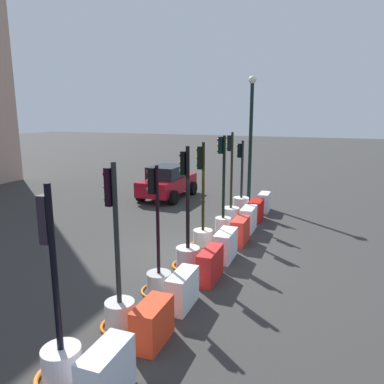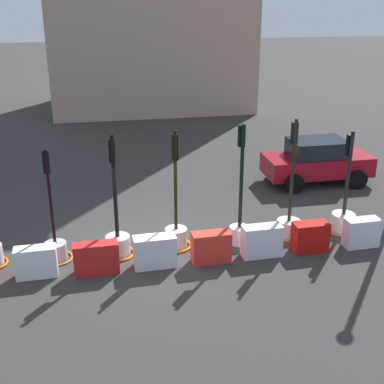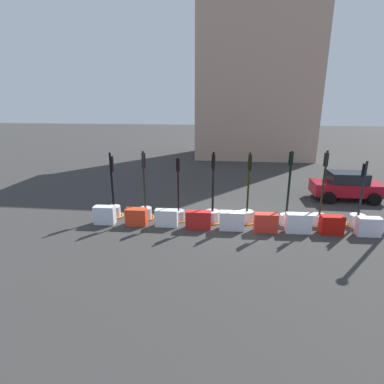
{
  "view_description": "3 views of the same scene",
  "coord_description": "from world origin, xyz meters",
  "px_view_note": "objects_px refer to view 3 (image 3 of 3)",
  "views": [
    {
      "loc": [
        -9.87,
        -4.03,
        4.23
      ],
      "look_at": [
        1.55,
        0.64,
        1.6
      ],
      "focal_mm": 34.64,
      "sensor_mm": 36.0,
      "label": 1
    },
    {
      "loc": [
        -1.3,
        -13.11,
        6.87
      ],
      "look_at": [
        1.27,
        0.22,
        1.51
      ],
      "focal_mm": 49.11,
      "sensor_mm": 36.0,
      "label": 2
    },
    {
      "loc": [
        -0.26,
        -13.85,
        5.61
      ],
      "look_at": [
        -1.87,
        -0.04,
        1.41
      ],
      "focal_mm": 28.47,
      "sensor_mm": 36.0,
      "label": 3
    }
  ],
  "objects_px": {
    "traffic_light_6": "(319,214)",
    "construction_barrier_8": "(369,227)",
    "traffic_light_5": "(287,209)",
    "traffic_light_0": "(114,207)",
    "construction_barrier_3": "(198,220)",
    "construction_barrier_6": "(298,223)",
    "construction_barrier_2": "(166,218)",
    "construction_barrier_1": "(136,217)",
    "traffic_light_7": "(358,216)",
    "construction_barrier_4": "(232,221)",
    "traffic_light_2": "(179,210)",
    "traffic_light_4": "(247,212)",
    "construction_barrier_0": "(105,215)",
    "traffic_light_3": "(212,212)",
    "construction_barrier_5": "(266,223)",
    "construction_barrier_7": "(332,225)",
    "traffic_light_1": "(145,208)"
  },
  "relations": [
    {
      "from": "traffic_light_1",
      "to": "construction_barrier_7",
      "type": "xyz_separation_m",
      "value": [
        8.53,
        -0.84,
        -0.13
      ]
    },
    {
      "from": "construction_barrier_4",
      "to": "construction_barrier_6",
      "type": "relative_size",
      "value": 1.02
    },
    {
      "from": "traffic_light_4",
      "to": "construction_barrier_4",
      "type": "bearing_deg",
      "value": -126.11
    },
    {
      "from": "traffic_light_4",
      "to": "construction_barrier_6",
      "type": "bearing_deg",
      "value": -23.61
    },
    {
      "from": "traffic_light_5",
      "to": "construction_barrier_6",
      "type": "distance_m",
      "value": 1.0
    },
    {
      "from": "construction_barrier_1",
      "to": "construction_barrier_5",
      "type": "distance_m",
      "value": 5.92
    },
    {
      "from": "construction_barrier_2",
      "to": "construction_barrier_3",
      "type": "bearing_deg",
      "value": -4.5
    },
    {
      "from": "traffic_light_4",
      "to": "construction_barrier_6",
      "type": "relative_size",
      "value": 3.09
    },
    {
      "from": "construction_barrier_2",
      "to": "traffic_light_7",
      "type": "bearing_deg",
      "value": 6.52
    },
    {
      "from": "construction_barrier_7",
      "to": "construction_barrier_8",
      "type": "relative_size",
      "value": 1.0
    },
    {
      "from": "traffic_light_0",
      "to": "traffic_light_6",
      "type": "distance_m",
      "value": 9.9
    },
    {
      "from": "traffic_light_3",
      "to": "construction_barrier_5",
      "type": "distance_m",
      "value": 2.55
    },
    {
      "from": "construction_barrier_2",
      "to": "construction_barrier_8",
      "type": "relative_size",
      "value": 1.06
    },
    {
      "from": "traffic_light_1",
      "to": "construction_barrier_3",
      "type": "bearing_deg",
      "value": -19.6
    },
    {
      "from": "traffic_light_2",
      "to": "traffic_light_0",
      "type": "bearing_deg",
      "value": 178.87
    },
    {
      "from": "construction_barrier_7",
      "to": "construction_barrier_2",
      "type": "bearing_deg",
      "value": -179.97
    },
    {
      "from": "traffic_light_6",
      "to": "construction_barrier_1",
      "type": "xyz_separation_m",
      "value": [
        -8.49,
        -0.99,
        -0.11
      ]
    },
    {
      "from": "traffic_light_7",
      "to": "construction_barrier_4",
      "type": "relative_size",
      "value": 2.77
    },
    {
      "from": "construction_barrier_5",
      "to": "construction_barrier_8",
      "type": "distance_m",
      "value": 4.34
    },
    {
      "from": "traffic_light_2",
      "to": "construction_barrier_2",
      "type": "bearing_deg",
      "value": -117.76
    },
    {
      "from": "traffic_light_4",
      "to": "construction_barrier_5",
      "type": "relative_size",
      "value": 3.24
    },
    {
      "from": "construction_barrier_6",
      "to": "construction_barrier_8",
      "type": "xyz_separation_m",
      "value": [
        2.92,
        0.01,
        -0.02
      ]
    },
    {
      "from": "traffic_light_3",
      "to": "construction_barrier_8",
      "type": "height_order",
      "value": "traffic_light_3"
    },
    {
      "from": "traffic_light_4",
      "to": "construction_barrier_0",
      "type": "relative_size",
      "value": 3.42
    },
    {
      "from": "traffic_light_1",
      "to": "construction_barrier_5",
      "type": "distance_m",
      "value": 5.78
    },
    {
      "from": "construction_barrier_2",
      "to": "traffic_light_6",
      "type": "bearing_deg",
      "value": 7.89
    },
    {
      "from": "traffic_light_2",
      "to": "construction_barrier_1",
      "type": "relative_size",
      "value": 3.16
    },
    {
      "from": "construction_barrier_3",
      "to": "construction_barrier_6",
      "type": "height_order",
      "value": "construction_barrier_6"
    },
    {
      "from": "traffic_light_4",
      "to": "construction_barrier_6",
      "type": "height_order",
      "value": "traffic_light_4"
    },
    {
      "from": "traffic_light_5",
      "to": "construction_barrier_4",
      "type": "relative_size",
      "value": 3.12
    },
    {
      "from": "traffic_light_4",
      "to": "traffic_light_2",
      "type": "bearing_deg",
      "value": -178.22
    },
    {
      "from": "construction_barrier_0",
      "to": "construction_barrier_8",
      "type": "height_order",
      "value": "construction_barrier_0"
    },
    {
      "from": "traffic_light_5",
      "to": "traffic_light_0",
      "type": "bearing_deg",
      "value": 179.58
    },
    {
      "from": "traffic_light_2",
      "to": "construction_barrier_5",
      "type": "xyz_separation_m",
      "value": [
        4.05,
        -0.93,
        -0.07
      ]
    },
    {
      "from": "construction_barrier_5",
      "to": "traffic_light_0",
      "type": "bearing_deg",
      "value": 172.29
    },
    {
      "from": "traffic_light_7",
      "to": "construction_barrier_2",
      "type": "relative_size",
      "value": 2.96
    },
    {
      "from": "traffic_light_4",
      "to": "traffic_light_5",
      "type": "relative_size",
      "value": 0.97
    },
    {
      "from": "traffic_light_3",
      "to": "traffic_light_5",
      "type": "distance_m",
      "value": 3.45
    },
    {
      "from": "traffic_light_0",
      "to": "traffic_light_4",
      "type": "xyz_separation_m",
      "value": [
        6.56,
        0.04,
        -0.02
      ]
    },
    {
      "from": "construction_barrier_4",
      "to": "construction_barrier_5",
      "type": "relative_size",
      "value": 1.07
    },
    {
      "from": "traffic_light_6",
      "to": "construction_barrier_3",
      "type": "bearing_deg",
      "value": -168.86
    },
    {
      "from": "traffic_light_5",
      "to": "construction_barrier_3",
      "type": "bearing_deg",
      "value": -166.83
    },
    {
      "from": "traffic_light_1",
      "to": "traffic_light_5",
      "type": "distance_m",
      "value": 6.75
    },
    {
      "from": "construction_barrier_1",
      "to": "construction_barrier_2",
      "type": "height_order",
      "value": "construction_barrier_2"
    },
    {
      "from": "traffic_light_2",
      "to": "traffic_light_3",
      "type": "distance_m",
      "value": 1.65
    },
    {
      "from": "construction_barrier_0",
      "to": "construction_barrier_2",
      "type": "relative_size",
      "value": 0.95
    },
    {
      "from": "traffic_light_5",
      "to": "construction_barrier_0",
      "type": "height_order",
      "value": "traffic_light_5"
    },
    {
      "from": "traffic_light_2",
      "to": "traffic_light_1",
      "type": "bearing_deg",
      "value": 179.19
    },
    {
      "from": "traffic_light_3",
      "to": "construction_barrier_4",
      "type": "xyz_separation_m",
      "value": [
        0.91,
        -0.83,
        -0.08
      ]
    },
    {
      "from": "traffic_light_6",
      "to": "construction_barrier_8",
      "type": "relative_size",
      "value": 3.57
    }
  ]
}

